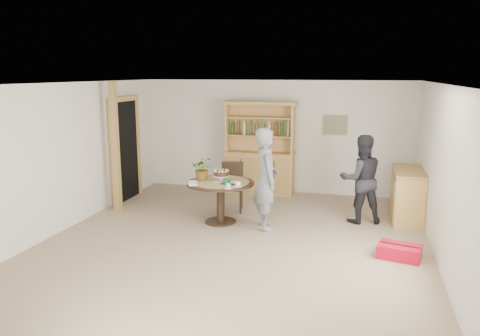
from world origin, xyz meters
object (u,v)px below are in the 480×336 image
teen_boy (266,179)px  red_suitcase (400,251)px  dining_chair (232,183)px  dining_table (220,190)px  adult_person (361,179)px  sideboard (408,195)px  hutch (260,163)px

teen_boy → red_suitcase: 2.44m
dining_chair → dining_table: bearing=-100.5°
adult_person → teen_boy: bearing=8.1°
dining_chair → red_suitcase: bearing=-41.4°
dining_table → teen_boy: bearing=-6.7°
dining_chair → teen_boy: size_ratio=0.54×
sideboard → red_suitcase: 1.99m
sideboard → adult_person: size_ratio=0.79×
hutch → dining_chair: (-0.23, -1.44, -0.15)m
dining_chair → adult_person: size_ratio=0.59×
dining_table → adult_person: adult_person is taller
hutch → red_suitcase: size_ratio=3.02×
adult_person → hutch: bearing=-54.1°
sideboard → adult_person: adult_person is taller
red_suitcase → hutch: bearing=144.7°
hutch → sideboard: hutch is taller
adult_person → red_suitcase: size_ratio=2.35×
dining_table → adult_person: (2.42, 0.68, 0.19)m
dining_chair → teen_boy: teen_boy is taller
teen_boy → adult_person: size_ratio=1.10×
hutch → dining_table: hutch is taller
red_suitcase → sideboard: bearing=96.3°
hutch → sideboard: size_ratio=1.62×
dining_chair → red_suitcase: (3.03, -1.74, -0.43)m
hutch → dining_chair: bearing=-99.2°
dining_table → red_suitcase: (3.02, -0.91, -0.50)m
sideboard → dining_table: bearing=-162.5°
sideboard → teen_boy: size_ratio=0.72×
teen_boy → adult_person: 1.76m
dining_table → dining_chair: dining_chair is taller
hutch → red_suitcase: 4.28m
dining_table → sideboard: bearing=17.5°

